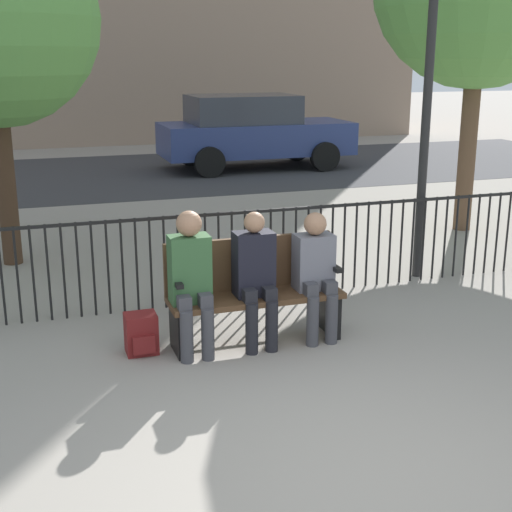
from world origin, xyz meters
The scene contains 10 objects.
ground_plane centered at (0.00, 0.00, 0.00)m, with size 80.00×80.00×0.00m, color gray.
park_bench centered at (0.00, 2.43, 0.49)m, with size 1.54×0.45×0.92m.
seated_person_0 centered at (-0.59, 2.30, 0.70)m, with size 0.34×0.39×1.24m.
seated_person_1 centered at (-0.02, 2.30, 0.66)m, with size 0.34×0.39×1.19m.
seated_person_2 centered at (0.54, 2.30, 0.65)m, with size 0.34×0.39×1.15m.
backpack centered at (-1.01, 2.44, 0.17)m, with size 0.27×0.26×0.35m.
fence_railing centered at (-0.02, 3.50, 0.56)m, with size 9.01×0.03×0.95m.
lamp_post centered at (2.39, 3.65, 2.22)m, with size 0.28×0.28×3.31m.
street_surface centered at (0.00, 12.00, 0.00)m, with size 24.00×6.00×0.01m.
parked_car_0 centered at (3.07, 11.90, 0.84)m, with size 4.20×1.94×1.62m.
Camera 1 is at (-1.86, -3.25, 2.48)m, focal length 50.00 mm.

